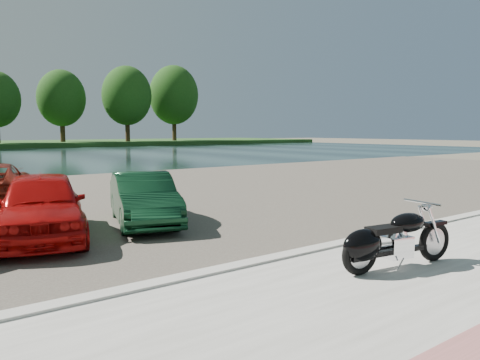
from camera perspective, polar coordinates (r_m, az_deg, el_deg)
name	(u,v)px	position (r m, az deg, el deg)	size (l,w,h in m)	color
ground	(404,285)	(7.59, 19.35, -11.96)	(200.00, 200.00, 0.00)	#595447
promenade	(470,301)	(7.11, 26.27, -13.07)	(60.00, 6.00, 0.10)	#9C9A93
kerb	(308,253)	(8.78, 8.30, -8.75)	(60.00, 0.30, 0.14)	#9C9A93
parking_lot	(116,199)	(16.28, -14.90, -2.20)	(60.00, 18.00, 0.04)	#48423A
motorcycle	(389,241)	(7.82, 17.70, -7.10)	(2.32, 0.79, 1.05)	black
car_4	(42,206)	(10.56, -23.04, -2.88)	(1.68, 4.17, 1.42)	#AE0C0B
car_5	(144,199)	(11.56, -11.66, -2.22)	(1.32, 3.77, 1.24)	#0D321C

